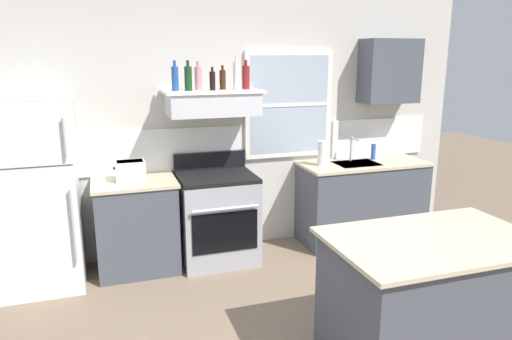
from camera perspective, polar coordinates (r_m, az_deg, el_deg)
name	(u,v)px	position (r m, az deg, el deg)	size (l,w,h in m)	color
back_wall	(233,125)	(5.09, -2.77, 5.45)	(5.40, 0.11, 2.70)	beige
refrigerator	(37,199)	(4.68, -24.75, -3.16)	(0.70, 0.72, 1.66)	white
counter_left_of_stove	(137,225)	(4.82, -14.12, -6.45)	(0.79, 0.63, 0.91)	#474C56
toaster	(130,170)	(4.68, -14.84, -0.04)	(0.30, 0.20, 0.19)	silver
stove_range	(217,217)	(4.90, -4.69, -5.65)	(0.76, 0.69, 1.09)	#9EA0A5
range_hood_shelf	(213,102)	(4.73, -5.24, 8.08)	(0.96, 0.52, 0.24)	silver
bottle_blue_liqueur	(175,78)	(4.64, -9.69, 10.81)	(0.07, 0.07, 0.28)	#1E478C
bottle_dark_green_wine	(188,78)	(4.65, -8.14, 10.87)	(0.07, 0.07, 0.29)	#143819
bottle_rose_pink	(198,78)	(4.73, -6.94, 10.90)	(0.07, 0.07, 0.27)	#C67F84
bottle_balsamic_dark	(212,81)	(4.67, -5.25, 10.64)	(0.06, 0.06, 0.22)	black
bottle_brown_stout	(223,79)	(4.77, -4.03, 10.79)	(0.06, 0.06, 0.24)	#381E0F
bottle_clear_tall	(236,75)	(4.74, -2.36, 11.27)	(0.06, 0.06, 0.33)	silver
bottle_red_label_wine	(246,77)	(4.80, -1.22, 11.09)	(0.07, 0.07, 0.28)	maroon
counter_right_with_sink	(362,201)	(5.55, 12.55, -3.65)	(1.43, 0.63, 0.91)	#474C56
sink_faucet	(352,146)	(5.43, 11.46, 2.85)	(0.03, 0.17, 0.28)	silver
paper_towel_roll	(323,153)	(5.17, 8.00, 1.98)	(0.11, 0.11, 0.27)	white
dish_soap_bottle	(373,152)	(5.60, 13.90, 2.14)	(0.06, 0.06, 0.18)	blue
kitchen_island	(429,300)	(3.55, 20.08, -14.47)	(1.40, 0.90, 0.91)	#474C56
upper_cabinet_right	(389,71)	(5.62, 15.72, 11.34)	(0.64, 0.32, 0.70)	#474C56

